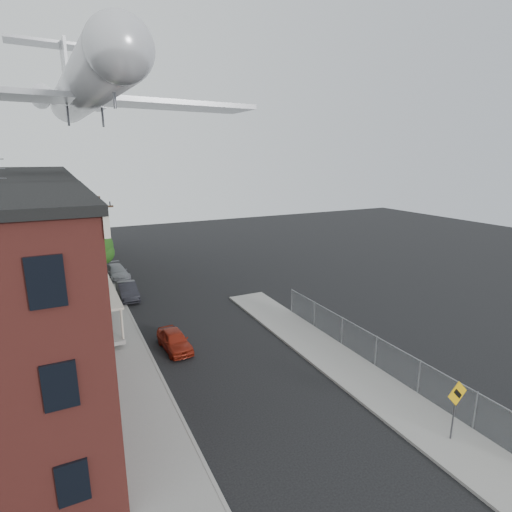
{
  "coord_description": "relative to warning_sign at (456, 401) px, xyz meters",
  "views": [
    {
      "loc": [
        -8.02,
        -10.19,
        11.52
      ],
      "look_at": [
        0.77,
        7.5,
        6.6
      ],
      "focal_mm": 28.0,
      "sensor_mm": 36.0,
      "label": 1
    }
  ],
  "objects": [
    {
      "name": "chainlink_fence",
      "position": [
        1.4,
        6.03,
        -0.89
      ],
      "size": [
        0.06,
        18.06,
        1.9
      ],
      "color": "gray",
      "rests_on": "ground"
    },
    {
      "name": "car_far",
      "position": [
        -9.2,
        30.2,
        -1.23
      ],
      "size": [
        2.24,
        4.64,
        1.3
      ],
      "primitive_type": "imported",
      "rotation": [
        0.0,
        0.0,
        0.09
      ],
      "color": "gray",
      "rests_on": "ground"
    },
    {
      "name": "row_house_b",
      "position": [
        -17.56,
        24.53,
        3.25
      ],
      "size": [
        11.98,
        7.0,
        10.3
      ],
      "color": "#6E6657",
      "rests_on": "ground"
    },
    {
      "name": "sidewalk_right",
      "position": [
        -0.1,
        7.03,
        -1.82
      ],
      "size": [
        3.0,
        26.0,
        0.12
      ],
      "primitive_type": "cube",
      "color": "gray",
      "rests_on": "ground"
    },
    {
      "name": "utility_pole",
      "position": [
        -11.2,
        19.03,
        2.79
      ],
      "size": [
        1.8,
        0.26,
        9.0
      ],
      "color": "black",
      "rests_on": "ground"
    },
    {
      "name": "curb_left",
      "position": [
        -9.65,
        25.03,
        -1.81
      ],
      "size": [
        0.15,
        62.0,
        0.14
      ],
      "primitive_type": "cube",
      "color": "gray",
      "rests_on": "ground"
    },
    {
      "name": "row_house_e",
      "position": [
        -17.56,
        45.53,
        3.25
      ],
      "size": [
        11.98,
        7.0,
        10.3
      ],
      "color": "#60605D",
      "rests_on": "ground"
    },
    {
      "name": "sidewalk_left",
      "position": [
        -11.1,
        25.03,
        -1.82
      ],
      "size": [
        3.0,
        62.0,
        0.12
      ],
      "primitive_type": "cube",
      "color": "gray",
      "rests_on": "ground"
    },
    {
      "name": "warning_sign",
      "position": [
        0.0,
        0.0,
        0.0
      ],
      "size": [
        1.1,
        0.11,
        2.8
      ],
      "color": "#515156",
      "rests_on": "ground"
    },
    {
      "name": "ground",
      "position": [
        -5.6,
        1.03,
        -1.88
      ],
      "size": [
        120.0,
        120.0,
        0.0
      ],
      "primitive_type": "plane",
      "color": "black",
      "rests_on": "ground"
    },
    {
      "name": "row_house_d",
      "position": [
        -17.56,
        38.53,
        3.25
      ],
      "size": [
        11.98,
        7.0,
        10.3
      ],
      "color": "#6E6657",
      "rests_on": "ground"
    },
    {
      "name": "row_house_c",
      "position": [
        -17.56,
        31.53,
        3.25
      ],
      "size": [
        11.98,
        7.0,
        10.3
      ],
      "color": "#60605D",
      "rests_on": "ground"
    },
    {
      "name": "car_mid",
      "position": [
        -9.2,
        23.82,
        -1.21
      ],
      "size": [
        1.43,
        4.08,
        1.34
      ],
      "primitive_type": "imported",
      "rotation": [
        0.0,
        0.0,
        0.0
      ],
      "color": "black",
      "rests_on": "ground"
    },
    {
      "name": "street_tree",
      "position": [
        -10.87,
        28.95,
        1.57
      ],
      "size": [
        3.22,
        3.2,
        5.2
      ],
      "color": "black",
      "rests_on": "ground"
    },
    {
      "name": "airplane",
      "position": [
        -10.74,
        27.92,
        15.03
      ],
      "size": [
        26.99,
        30.81,
        8.92
      ],
      "color": "silver",
      "rests_on": "ground"
    },
    {
      "name": "curb_right",
      "position": [
        -1.55,
        7.03,
        -1.81
      ],
      "size": [
        0.15,
        26.0,
        0.14
      ],
      "primitive_type": "cube",
      "color": "gray",
      "rests_on": "ground"
    },
    {
      "name": "car_near",
      "position": [
        -8.11,
        13.16,
        -1.27
      ],
      "size": [
        1.67,
        3.68,
        1.23
      ],
      "primitive_type": "imported",
      "rotation": [
        0.0,
        0.0,
        0.06
      ],
      "color": "maroon",
      "rests_on": "ground"
    }
  ]
}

